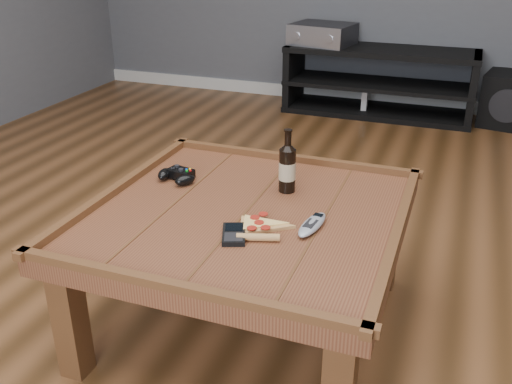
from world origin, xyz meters
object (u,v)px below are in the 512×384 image
(game_controller, at_px, (177,175))
(remote_control, at_px, (312,224))
(game_console, at_px, (365,102))
(beer_bottle, at_px, (287,167))
(av_receiver, at_px, (323,34))
(pizza_slice, at_px, (259,227))
(subwoofer, at_px, (511,100))
(smartphone, at_px, (234,234))
(coffee_table, at_px, (247,227))
(media_console, at_px, (379,82))

(game_controller, bearing_deg, remote_control, -5.33)
(remote_control, height_order, game_console, remote_control)
(beer_bottle, relative_size, av_receiver, 0.46)
(beer_bottle, distance_m, game_controller, 0.41)
(pizza_slice, relative_size, subwoofer, 0.60)
(game_controller, distance_m, game_console, 2.62)
(av_receiver, height_order, subwoofer, av_receiver)
(remote_control, xyz_separation_m, game_console, (-0.32, 2.76, -0.37))
(smartphone, xyz_separation_m, subwoofer, (0.91, 2.97, -0.27))
(game_console, bearing_deg, remote_control, -88.10)
(game_controller, xyz_separation_m, subwoofer, (1.27, 2.65, -0.28))
(coffee_table, bearing_deg, pizza_slice, -51.49)
(coffee_table, distance_m, pizza_slice, 0.15)
(coffee_table, height_order, pizza_slice, coffee_table)
(remote_control, distance_m, subwoofer, 2.94)
(beer_bottle, xyz_separation_m, av_receiver, (-0.53, 2.54, 0.03))
(game_controller, bearing_deg, game_console, 97.45)
(remote_control, height_order, av_receiver, av_receiver)
(media_console, distance_m, game_controller, 2.63)
(smartphone, height_order, av_receiver, av_receiver)
(beer_bottle, bearing_deg, remote_control, -56.50)
(beer_bottle, bearing_deg, smartphone, -97.60)
(media_console, relative_size, pizza_slice, 5.32)
(remote_control, bearing_deg, game_controller, 169.09)
(game_console, bearing_deg, beer_bottle, -91.02)
(remote_control, bearing_deg, av_receiver, 111.00)
(pizza_slice, relative_size, game_console, 1.28)
(pizza_slice, xyz_separation_m, game_console, (-0.17, 2.83, -0.36))
(media_console, distance_m, game_console, 0.18)
(media_console, xyz_separation_m, av_receiver, (-0.45, -0.01, 0.33))
(media_console, relative_size, beer_bottle, 6.16)
(media_console, bearing_deg, subwoofer, 2.92)
(game_controller, xyz_separation_m, pizza_slice, (0.41, -0.25, -0.01))
(game_controller, relative_size, pizza_slice, 0.62)
(subwoofer, bearing_deg, pizza_slice, -95.75)
(subwoofer, bearing_deg, coffee_table, -97.80)
(beer_bottle, height_order, game_controller, beer_bottle)
(game_controller, bearing_deg, coffee_table, -11.10)
(smartphone, relative_size, game_console, 0.69)
(av_receiver, relative_size, subwoofer, 1.13)
(game_controller, bearing_deg, av_receiver, 105.43)
(smartphone, height_order, subwoofer, smartphone)
(game_controller, relative_size, av_receiver, 0.33)
(game_controller, xyz_separation_m, game_console, (0.24, 2.58, -0.38))
(subwoofer, bearing_deg, remote_control, -93.23)
(av_receiver, distance_m, subwoofer, 1.44)
(remote_control, bearing_deg, beer_bottle, 130.70)
(smartphone, height_order, remote_control, remote_control)
(smartphone, bearing_deg, game_console, 71.03)
(subwoofer, bearing_deg, smartphone, -96.35)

